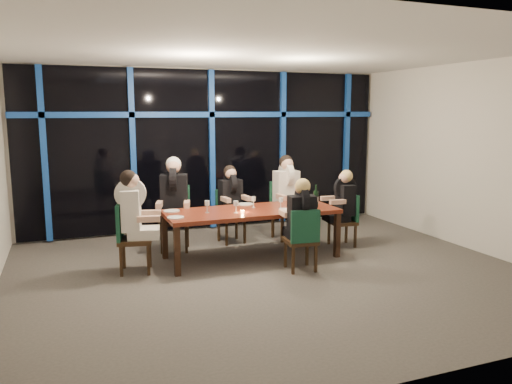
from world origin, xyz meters
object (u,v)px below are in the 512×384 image
at_px(dining_table, 251,214).
at_px(chair_far_right, 285,207).
at_px(chair_far_left, 175,214).
at_px(wine_bottle, 316,199).
at_px(chair_far_mid, 230,213).
at_px(chair_end_left, 129,234).
at_px(water_pitcher, 308,203).
at_px(diner_far_left, 174,190).
at_px(diner_end_left, 134,206).
at_px(chair_near_mid, 303,237).
at_px(diner_near_mid, 301,210).
at_px(diner_far_mid, 231,193).
at_px(diner_far_right, 287,185).
at_px(chair_end_right, 347,217).
at_px(diner_end_right, 343,197).

bearing_deg(dining_table, chair_far_right, 43.59).
height_order(chair_far_left, wine_bottle, wine_bottle).
height_order(chair_far_mid, chair_end_left, chair_end_left).
xyz_separation_m(dining_table, water_pitcher, (0.82, -0.26, 0.16)).
bearing_deg(diner_far_left, wine_bottle, -11.03).
bearing_deg(diner_end_left, wine_bottle, -80.40).
distance_m(chair_near_mid, water_pitcher, 0.81).
xyz_separation_m(diner_near_mid, water_pitcher, (0.38, 0.54, -0.01)).
relative_size(diner_far_mid, wine_bottle, 2.47).
height_order(chair_near_mid, diner_end_left, diner_end_left).
bearing_deg(chair_far_mid, diner_end_left, -153.31).
xyz_separation_m(chair_end_left, diner_near_mid, (2.26, -0.77, 0.31)).
xyz_separation_m(diner_near_mid, wine_bottle, (0.56, 0.62, 0.03)).
xyz_separation_m(chair_far_mid, chair_far_right, (0.99, -0.12, 0.06)).
bearing_deg(diner_far_right, chair_end_left, -164.94).
bearing_deg(diner_end_left, chair_end_left, 90.00).
bearing_deg(diner_far_mid, diner_far_left, -177.93).
height_order(diner_far_left, diner_end_left, diner_far_left).
relative_size(chair_end_right, water_pitcher, 4.61).
relative_size(chair_far_left, chair_end_right, 1.18).
height_order(chair_far_right, chair_near_mid, chair_far_right).
bearing_deg(diner_end_left, chair_end_right, -75.47).
xyz_separation_m(chair_near_mid, diner_far_left, (-1.43, 1.72, 0.48)).
xyz_separation_m(chair_far_left, diner_far_left, (-0.02, -0.08, 0.41)).
height_order(diner_far_left, diner_far_mid, diner_far_left).
bearing_deg(chair_end_left, diner_end_left, -90.00).
relative_size(chair_end_left, diner_end_right, 1.16).
relative_size(chair_end_left, wine_bottle, 2.75).
bearing_deg(wine_bottle, chair_near_mid, -129.10).
xyz_separation_m(chair_near_mid, diner_end_right, (1.22, 0.97, 0.33)).
height_order(diner_far_mid, diner_end_left, diner_end_left).
distance_m(chair_far_mid, chair_far_right, 0.99).
distance_m(diner_far_left, wine_bottle, 2.24).
bearing_deg(water_pitcher, chair_end_right, 45.04).
height_order(chair_far_right, diner_end_left, diner_end_left).
bearing_deg(chair_far_right, water_pitcher, -100.27).
distance_m(chair_end_right, wine_bottle, 0.87).
distance_m(wine_bottle, water_pitcher, 0.20).
relative_size(chair_near_mid, diner_end_left, 0.94).
bearing_deg(diner_far_right, chair_end_right, -48.86).
bearing_deg(wine_bottle, diner_end_right, 22.58).
bearing_deg(diner_end_left, water_pitcher, -82.38).
bearing_deg(diner_end_right, chair_far_mid, -115.89).
bearing_deg(diner_end_right, chair_end_right, 90.00).
height_order(chair_far_mid, water_pitcher, water_pitcher).
xyz_separation_m(chair_far_right, diner_far_left, (-1.98, -0.10, 0.42)).
distance_m(diner_far_left, diner_end_left, 1.17).
distance_m(chair_far_mid, chair_near_mid, 1.98).
distance_m(diner_far_mid, diner_near_mid, 1.84).
distance_m(chair_near_mid, diner_near_mid, 0.36).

